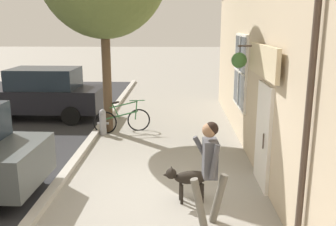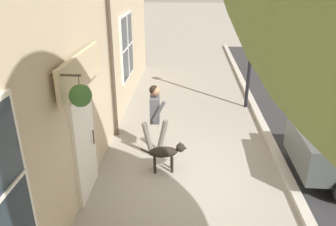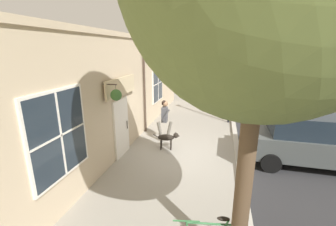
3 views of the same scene
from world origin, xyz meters
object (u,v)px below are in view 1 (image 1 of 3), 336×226
at_px(pedestrian_walking, 210,164).
at_px(parked_car_nearest_curb, 41,93).
at_px(fire_hydrant, 103,122).
at_px(dog_on_leash, 188,178).
at_px(leaning_bicycle, 122,120).

distance_m(pedestrian_walking, parked_car_nearest_curb, 8.71).
relative_size(parked_car_nearest_curb, fire_hydrant, 5.63).
bearing_deg(dog_on_leash, leaning_bicycle, -67.45).
relative_size(leaning_bicycle, fire_hydrant, 2.18).
bearing_deg(leaning_bicycle, pedestrian_walking, 112.44).
relative_size(leaning_bicycle, parked_car_nearest_curb, 0.39).
xyz_separation_m(leaning_bicycle, fire_hydrant, (0.54, 0.27, 0.02)).
bearing_deg(leaning_bicycle, dog_on_leash, 112.55).
relative_size(pedestrian_walking, parked_car_nearest_curb, 0.41).
xyz_separation_m(leaning_bicycle, parked_car_nearest_curb, (3.03, -1.63, 0.50)).
distance_m(parked_car_nearest_curb, fire_hydrant, 3.17).
distance_m(pedestrian_walking, leaning_bicycle, 5.80).
xyz_separation_m(pedestrian_walking, fire_hydrant, (2.74, -5.05, -0.67)).
height_order(leaning_bicycle, parked_car_nearest_curb, parked_car_nearest_curb).
bearing_deg(fire_hydrant, leaning_bicycle, -153.20).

